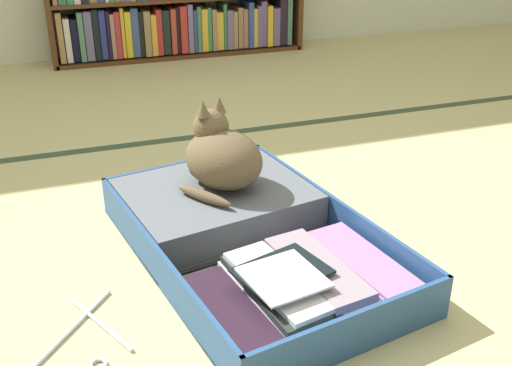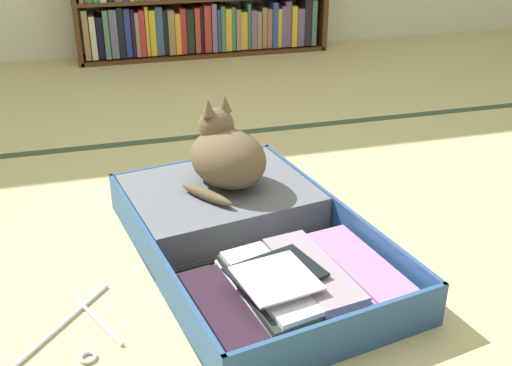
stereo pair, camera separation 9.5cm
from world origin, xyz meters
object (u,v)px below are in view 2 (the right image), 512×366
Objects in this scene: black_cat at (225,155)px; clothes_hanger at (58,346)px; bookshelf at (201,0)px; open_suitcase at (243,231)px.

black_cat is 0.90× the size of clothes_hanger.
open_suitcase is (-0.32, -2.25, -0.28)m from bookshelf.
clothes_hanger is (-0.51, -0.50, -0.21)m from black_cat.
bookshelf reaches higher than open_suitcase.
clothes_hanger is (-0.84, -2.57, -0.33)m from bookshelf.
bookshelf is 2.10m from black_cat.
bookshelf reaches higher than black_cat.
bookshelf is 1.50× the size of open_suitcase.
clothes_hanger is at bearing -148.88° from open_suitcase.
black_cat is 0.74m from clothes_hanger.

